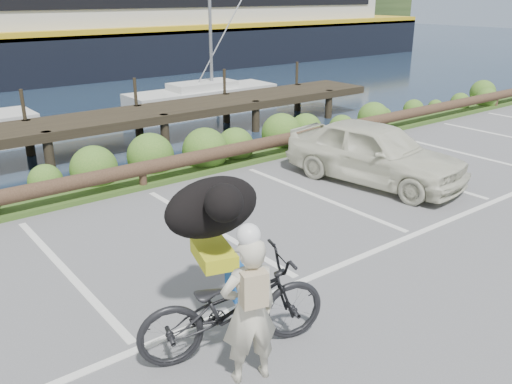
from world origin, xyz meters
The scene contains 7 objects.
ground centered at (0.00, 0.00, 0.00)m, with size 72.00×72.00×0.00m, color #5A5A5D.
vegetation_strip centered at (0.00, 5.30, 0.05)m, with size 34.00×1.60×0.10m, color #3D5B21.
log_rail centered at (0.00, 4.60, 0.00)m, with size 32.00×0.30×0.60m, color #443021, non-canonical shape.
bicycle centered at (-1.72, -1.08, 0.58)m, with size 0.77×2.22×1.17m, color black.
cyclist centered at (-1.86, -1.58, 0.83)m, with size 0.61×0.40×1.67m, color beige.
dog centered at (-1.51, -0.40, 1.53)m, with size 1.25×0.61×0.72m, color black.
parked_car centered at (4.20, 1.91, 0.68)m, with size 1.60×3.98×1.35m, color beige.
Camera 1 is at (-4.77, -5.43, 3.92)m, focal length 38.00 mm.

